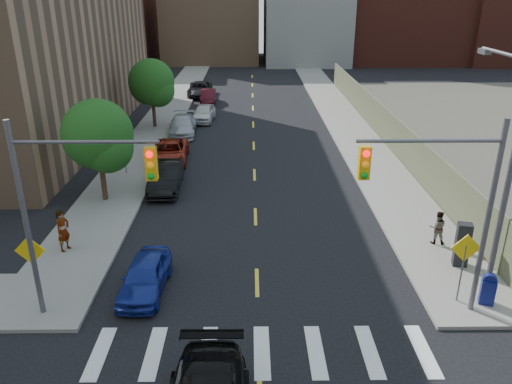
{
  "coord_description": "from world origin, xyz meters",
  "views": [
    {
      "loc": [
        -0.22,
        -8.59,
        10.66
      ],
      "look_at": [
        0.01,
        12.38,
        2.0
      ],
      "focal_mm": 35.0,
      "sensor_mm": 36.0,
      "label": 1
    }
  ],
  "objects_px": {
    "parked_car_white": "(204,113)",
    "parked_car_grey": "(200,89)",
    "mailbox": "(488,289)",
    "parked_car_maroon": "(208,97)",
    "pedestrian_east": "(437,227)",
    "parked_car_silver": "(182,126)",
    "parked_car_red": "(170,152)",
    "pedestrian_west": "(63,231)",
    "parked_car_black": "(166,177)",
    "parked_car_blue": "(145,276)",
    "payphone": "(462,245)"
  },
  "relations": [
    {
      "from": "parked_car_white",
      "to": "parked_car_grey",
      "type": "distance_m",
      "value": 10.62
    },
    {
      "from": "mailbox",
      "to": "parked_car_maroon",
      "type": "bearing_deg",
      "value": 129.7
    },
    {
      "from": "parked_car_grey",
      "to": "pedestrian_east",
      "type": "height_order",
      "value": "pedestrian_east"
    },
    {
      "from": "parked_car_silver",
      "to": "parked_car_grey",
      "type": "relative_size",
      "value": 0.93
    },
    {
      "from": "parked_car_red",
      "to": "pedestrian_west",
      "type": "relative_size",
      "value": 2.66
    },
    {
      "from": "parked_car_black",
      "to": "parked_car_maroon",
      "type": "height_order",
      "value": "parked_car_black"
    },
    {
      "from": "parked_car_silver",
      "to": "mailbox",
      "type": "distance_m",
      "value": 26.52
    },
    {
      "from": "parked_car_blue",
      "to": "parked_car_white",
      "type": "distance_m",
      "value": 25.74
    },
    {
      "from": "parked_car_black",
      "to": "parked_car_white",
      "type": "xyz_separation_m",
      "value": [
        0.81,
        15.5,
        -0.06
      ]
    },
    {
      "from": "parked_car_blue",
      "to": "parked_car_red",
      "type": "distance_m",
      "value": 15.04
    },
    {
      "from": "parked_car_blue",
      "to": "parked_car_grey",
      "type": "relative_size",
      "value": 0.73
    },
    {
      "from": "parked_car_blue",
      "to": "parked_car_black",
      "type": "bearing_deg",
      "value": 97.07
    },
    {
      "from": "parked_car_red",
      "to": "pedestrian_east",
      "type": "bearing_deg",
      "value": -44.01
    },
    {
      "from": "parked_car_silver",
      "to": "payphone",
      "type": "xyz_separation_m",
      "value": [
        13.76,
        -20.06,
        0.37
      ]
    },
    {
      "from": "parked_car_black",
      "to": "parked_car_silver",
      "type": "distance_m",
      "value": 11.35
    },
    {
      "from": "parked_car_maroon",
      "to": "mailbox",
      "type": "relative_size",
      "value": 3.43
    },
    {
      "from": "parked_car_black",
      "to": "parked_car_maroon",
      "type": "bearing_deg",
      "value": 86.35
    },
    {
      "from": "parked_car_grey",
      "to": "pedestrian_east",
      "type": "bearing_deg",
      "value": -69.21
    },
    {
      "from": "parked_car_red",
      "to": "pedestrian_east",
      "type": "distance_m",
      "value": 17.75
    },
    {
      "from": "parked_car_silver",
      "to": "pedestrian_west",
      "type": "relative_size",
      "value": 2.65
    },
    {
      "from": "parked_car_red",
      "to": "parked_car_white",
      "type": "bearing_deg",
      "value": 79.9
    },
    {
      "from": "pedestrian_east",
      "to": "pedestrian_west",
      "type": "bearing_deg",
      "value": 12.99
    },
    {
      "from": "parked_car_black",
      "to": "parked_car_maroon",
      "type": "distance_m",
      "value": 22.36
    },
    {
      "from": "pedestrian_west",
      "to": "parked_car_silver",
      "type": "bearing_deg",
      "value": 15.74
    },
    {
      "from": "parked_car_blue",
      "to": "parked_car_red",
      "type": "xyz_separation_m",
      "value": [
        -1.3,
        14.99,
        0.03
      ]
    },
    {
      "from": "parked_car_blue",
      "to": "pedestrian_west",
      "type": "xyz_separation_m",
      "value": [
        -4.01,
        2.96,
        0.42
      ]
    },
    {
      "from": "parked_car_red",
      "to": "payphone",
      "type": "bearing_deg",
      "value": -47.59
    },
    {
      "from": "parked_car_blue",
      "to": "pedestrian_east",
      "type": "distance_m",
      "value": 12.6
    },
    {
      "from": "parked_car_blue",
      "to": "parked_car_black",
      "type": "xyz_separation_m",
      "value": [
        -0.81,
        10.24,
        0.11
      ]
    },
    {
      "from": "parked_car_maroon",
      "to": "parked_car_white",
      "type": "bearing_deg",
      "value": -90.99
    },
    {
      "from": "parked_car_grey",
      "to": "parked_car_red",
      "type": "bearing_deg",
      "value": -91.43
    },
    {
      "from": "parked_car_silver",
      "to": "payphone",
      "type": "bearing_deg",
      "value": -58.72
    },
    {
      "from": "parked_car_silver",
      "to": "parked_car_maroon",
      "type": "height_order",
      "value": "parked_car_silver"
    },
    {
      "from": "pedestrian_west",
      "to": "pedestrian_east",
      "type": "bearing_deg",
      "value": -64.45
    },
    {
      "from": "parked_car_maroon",
      "to": "pedestrian_west",
      "type": "xyz_separation_m",
      "value": [
        -3.85,
        -29.63,
        0.4
      ]
    },
    {
      "from": "pedestrian_west",
      "to": "parked_car_blue",
      "type": "bearing_deg",
      "value": -102.41
    },
    {
      "from": "mailbox",
      "to": "payphone",
      "type": "relative_size",
      "value": 0.65
    },
    {
      "from": "parked_car_red",
      "to": "mailbox",
      "type": "distance_m",
      "value": 21.15
    },
    {
      "from": "payphone",
      "to": "pedestrian_west",
      "type": "bearing_deg",
      "value": -172.26
    },
    {
      "from": "parked_car_red",
      "to": "pedestrian_west",
      "type": "distance_m",
      "value": 12.34
    },
    {
      "from": "parked_car_blue",
      "to": "mailbox",
      "type": "distance_m",
      "value": 12.43
    },
    {
      "from": "parked_car_blue",
      "to": "parked_car_maroon",
      "type": "bearing_deg",
      "value": 92.8
    },
    {
      "from": "parked_car_white",
      "to": "pedestrian_west",
      "type": "distance_m",
      "value": 23.13
    },
    {
      "from": "parked_car_blue",
      "to": "mailbox",
      "type": "relative_size",
      "value": 3.18
    },
    {
      "from": "parked_car_maroon",
      "to": "pedestrian_west",
      "type": "distance_m",
      "value": 29.88
    },
    {
      "from": "parked_car_red",
      "to": "pedestrian_west",
      "type": "xyz_separation_m",
      "value": [
        -2.71,
        -12.03,
        0.39
      ]
    },
    {
      "from": "parked_car_silver",
      "to": "pedestrian_west",
      "type": "bearing_deg",
      "value": -101.44
    },
    {
      "from": "parked_car_red",
      "to": "parked_car_silver",
      "type": "xyz_separation_m",
      "value": [
        0.0,
        6.59,
        0.03
      ]
    },
    {
      "from": "parked_car_blue",
      "to": "parked_car_red",
      "type": "height_order",
      "value": "parked_car_red"
    },
    {
      "from": "payphone",
      "to": "pedestrian_west",
      "type": "distance_m",
      "value": 16.53
    }
  ]
}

